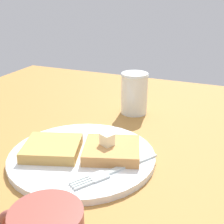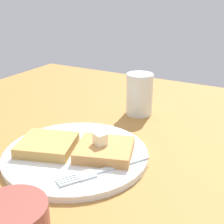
% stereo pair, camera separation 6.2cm
% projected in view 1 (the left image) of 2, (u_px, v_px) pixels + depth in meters
% --- Properties ---
extents(table_surface, '(0.92, 0.92, 0.02)m').
position_uv_depth(table_surface, '(84.00, 140.00, 0.63)').
color(table_surface, '#A87437').
rests_on(table_surface, ground).
extents(plate, '(0.25, 0.25, 0.01)m').
position_uv_depth(plate, '(82.00, 156.00, 0.54)').
color(plate, silver).
rests_on(plate, table_surface).
extents(toast_slice_left, '(0.12, 0.11, 0.02)m').
position_uv_depth(toast_slice_left, '(112.00, 150.00, 0.53)').
color(toast_slice_left, tan).
rests_on(toast_slice_left, plate).
extents(toast_slice_middle, '(0.12, 0.11, 0.02)m').
position_uv_depth(toast_slice_middle, '(52.00, 148.00, 0.54)').
color(toast_slice_middle, tan).
rests_on(toast_slice_middle, plate).
extents(butter_pat_primary, '(0.03, 0.03, 0.02)m').
position_uv_depth(butter_pat_primary, '(107.00, 139.00, 0.53)').
color(butter_pat_primary, '#F5F0C6').
rests_on(butter_pat_primary, toast_slice_left).
extents(fork, '(0.10, 0.14, 0.00)m').
position_uv_depth(fork, '(112.00, 171.00, 0.48)').
color(fork, silver).
rests_on(fork, plate).
extents(syrup_jar, '(0.06, 0.06, 0.10)m').
position_uv_depth(syrup_jar, '(134.00, 95.00, 0.73)').
color(syrup_jar, '#5A240C').
rests_on(syrup_jar, table_surface).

